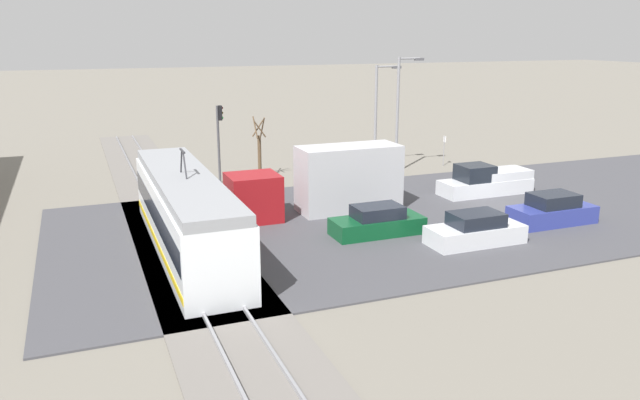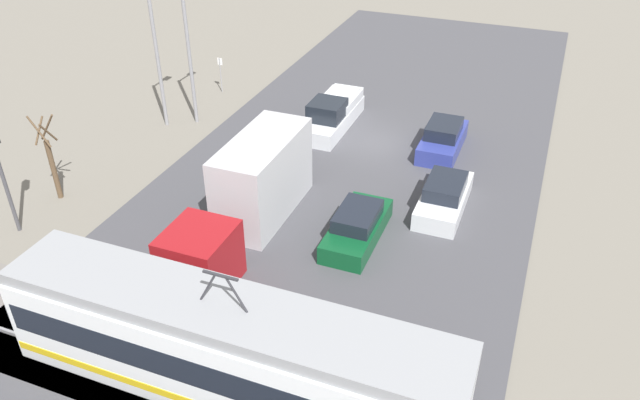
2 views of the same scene
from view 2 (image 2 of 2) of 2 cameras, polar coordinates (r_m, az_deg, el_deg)
The scene contains 14 objects.
ground_plane at distance 33.99m, azimuth 4.96°, elevation 5.12°, with size 320.00×320.00×0.00m, color slate.
road_surface at distance 33.98m, azimuth 4.96°, elevation 5.18°, with size 17.68×47.98×0.08m.
rail_bed at distance 20.98m, azimuth -9.98°, elevation -15.97°, with size 67.81×4.40×0.22m.
light_rail_tram at distance 19.43m, azimuth -8.36°, elevation -13.39°, with size 14.28×2.76×4.56m.
box_truck at distance 26.32m, azimuth -6.46°, elevation 0.54°, with size 2.39×9.52×3.58m.
pickup_truck at distance 35.20m, azimuth 1.05°, elevation 7.66°, with size 1.94×5.77×1.85m.
sedan_car_0 at distance 26.06m, azimuth 3.41°, elevation -2.45°, with size 1.83×4.51×1.43m.
sedan_car_1 at distance 33.44m, azimuth 11.16°, elevation 5.50°, with size 1.90×4.42×1.57m.
sedan_car_2 at distance 28.48m, azimuth 11.28°, elevation 0.28°, with size 1.86×4.54×1.48m.
traffic_light_pole at distance 28.42m, azimuth -27.22°, elevation 3.07°, with size 0.28×0.47×5.07m.
street_tree at distance 30.73m, azimuth -23.34°, elevation 3.26°, with size 1.00×0.83×4.20m.
street_lamp_near_crossing at distance 35.65m, azimuth -14.52°, elevation 13.12°, with size 0.36×1.95×7.43m.
street_lamp_mid_block at distance 35.55m, azimuth -11.81°, elevation 13.93°, with size 0.36×1.95×8.01m.
no_parking_sign at distance 40.39m, azimuth -9.08°, elevation 11.53°, with size 0.32×0.08×2.23m.
Camera 2 is at (-8.22, 29.06, 15.61)m, focal length 35.00 mm.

